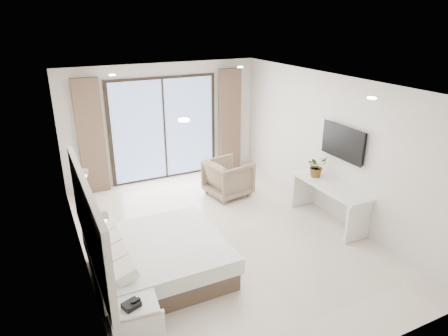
{
  "coord_description": "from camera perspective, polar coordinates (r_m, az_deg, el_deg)",
  "views": [
    {
      "loc": [
        -2.69,
        -5.58,
        3.7
      ],
      "look_at": [
        0.24,
        0.4,
        1.12
      ],
      "focal_mm": 32.0,
      "sensor_mm": 36.0,
      "label": 1
    }
  ],
  "objects": [
    {
      "name": "room_shell",
      "position": [
        7.07,
        -4.2,
        3.65
      ],
      "size": [
        4.62,
        6.22,
        2.72
      ],
      "color": "silver",
      "rests_on": "ground"
    },
    {
      "name": "bed",
      "position": [
        6.2,
        -9.45,
        -12.64
      ],
      "size": [
        1.92,
        1.82,
        0.67
      ],
      "color": "brown",
      "rests_on": "ground"
    },
    {
      "name": "armchair",
      "position": [
        8.59,
        0.62,
        -1.19
      ],
      "size": [
        0.92,
        0.97,
        0.87
      ],
      "primitive_type": "imported",
      "rotation": [
        0.0,
        0.0,
        1.74
      ],
      "color": "#8C765C",
      "rests_on": "ground"
    },
    {
      "name": "ground",
      "position": [
        7.22,
        -0.31,
        -9.67
      ],
      "size": [
        6.2,
        6.2,
        0.0
      ],
      "primitive_type": "plane",
      "color": "beige",
      "rests_on": "ground"
    },
    {
      "name": "console_desk",
      "position": [
        7.7,
        14.81,
        -3.6
      ],
      "size": [
        0.54,
        1.73,
        0.77
      ],
      "color": "white",
      "rests_on": "ground"
    },
    {
      "name": "plant",
      "position": [
        7.86,
        13.07,
        -0.05
      ],
      "size": [
        0.39,
        0.43,
        0.32
      ],
      "primitive_type": "imported",
      "rotation": [
        0.0,
        0.0,
        0.04
      ],
      "color": "#33662D",
      "rests_on": "console_desk"
    },
    {
      "name": "nightstand",
      "position": [
        5.25,
        -12.57,
        -20.5
      ],
      "size": [
        0.61,
        0.52,
        0.51
      ],
      "rotation": [
        0.0,
        0.0,
        -0.11
      ],
      "color": "white",
      "rests_on": "ground"
    },
    {
      "name": "phone",
      "position": [
        5.02,
        -13.1,
        -18.51
      ],
      "size": [
        0.24,
        0.21,
        0.07
      ],
      "primitive_type": "cube",
      "rotation": [
        0.0,
        0.0,
        0.35
      ],
      "color": "black",
      "rests_on": "nightstand"
    }
  ]
}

